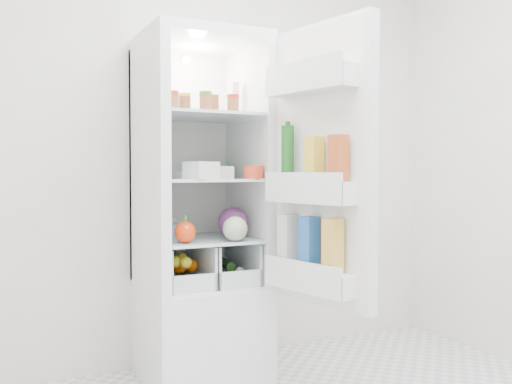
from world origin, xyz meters
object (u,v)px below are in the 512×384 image
red_cabbage (233,222)px  mushroom_bowl (166,231)px  refrigerator (198,252)px  fridge_door (319,172)px

red_cabbage → mushroom_bowl: red_cabbage is taller
refrigerator → mushroom_bowl: 0.20m
refrigerator → red_cabbage: bearing=-36.5°
refrigerator → mushroom_bowl: refrigerator is taller
refrigerator → fridge_door: bearing=-60.4°
red_cabbage → fridge_door: (0.20, -0.52, 0.27)m
refrigerator → mushroom_bowl: bearing=172.8°
fridge_door → refrigerator: bearing=18.4°
refrigerator → fridge_door: 0.84m
refrigerator → fridge_door: size_ratio=1.38×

